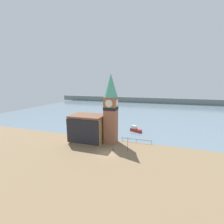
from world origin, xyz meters
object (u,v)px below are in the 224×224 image
object	(u,v)px
clock_tower	(111,107)
pier_building	(88,128)
mooring_bollard_near	(113,149)
lamp_post	(128,141)
boat_near	(135,129)

from	to	relation	value
clock_tower	pier_building	world-z (taller)	clock_tower
mooring_bollard_near	lamp_post	xyz separation A→B (m)	(3.77, 1.26, 2.29)
clock_tower	mooring_bollard_near	size ratio (longest dim) A/B	25.52
clock_tower	pier_building	size ratio (longest dim) A/B	2.02
boat_near	lamp_post	bearing A→B (deg)	-61.27
clock_tower	boat_near	distance (m)	17.58
pier_building	mooring_bollard_near	distance (m)	11.20
boat_near	mooring_bollard_near	size ratio (longest dim) A/B	5.73
boat_near	mooring_bollard_near	bearing A→B (deg)	-72.94
pier_building	boat_near	bearing A→B (deg)	48.56
pier_building	lamp_post	distance (m)	13.83
pier_building	boat_near	distance (m)	19.56
pier_building	lamp_post	world-z (taller)	pier_building
mooring_bollard_near	boat_near	bearing A→B (deg)	80.60
boat_near	lamp_post	xyz separation A→B (m)	(0.69, -17.37, 1.93)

